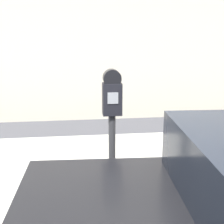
# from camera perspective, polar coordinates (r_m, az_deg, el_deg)

# --- Properties ---
(sidewalk) EXTENTS (24.00, 2.80, 0.13)m
(sidewalk) POSITION_cam_1_polar(r_m,az_deg,el_deg) (4.69, -6.05, -10.73)
(sidewalk) COLOR #BCB7AD
(sidewalk) RESTS_ON ground_plane
(parking_meter) EXTENTS (0.19, 0.15, 1.58)m
(parking_meter) POSITION_cam_1_polar(r_m,az_deg,el_deg) (3.18, 0.00, -1.06)
(parking_meter) COLOR #2D2D30
(parking_meter) RESTS_ON sidewalk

